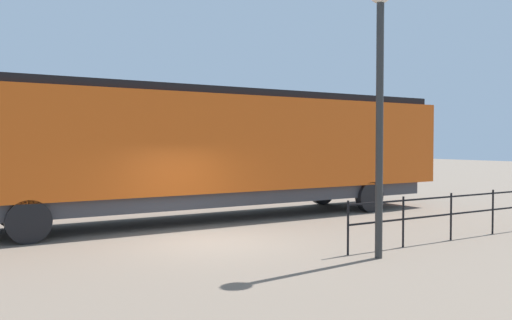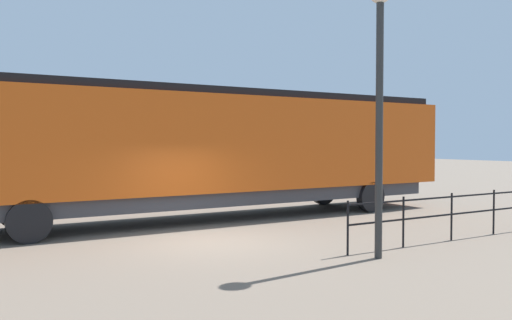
{
  "view_description": "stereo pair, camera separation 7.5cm",
  "coord_description": "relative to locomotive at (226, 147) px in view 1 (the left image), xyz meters",
  "views": [
    {
      "loc": [
        11.79,
        -5.79,
        2.51
      ],
      "look_at": [
        0.81,
        0.87,
        2.09
      ],
      "focal_mm": 36.65,
      "sensor_mm": 36.0,
      "label": 1
    },
    {
      "loc": [
        11.83,
        -5.72,
        2.51
      ],
      "look_at": [
        0.81,
        0.87,
        2.09
      ],
      "focal_mm": 36.65,
      "sensor_mm": 36.0,
      "label": 2
    }
  ],
  "objects": [
    {
      "name": "platform_fence",
      "position": [
        6.53,
        3.96,
        -1.58
      ],
      "size": [
        0.05,
        8.74,
        1.22
      ],
      "color": "black",
      "rests_on": "ground_plane"
    },
    {
      "name": "ground_plane",
      "position": [
        3.59,
        -2.36,
        -2.37
      ],
      "size": [
        120.0,
        120.0,
        0.0
      ],
      "primitive_type": "plane",
      "color": "#756656"
    },
    {
      "name": "lamp_post",
      "position": [
        7.11,
        -0.02,
        1.88
      ],
      "size": [
        0.52,
        0.52,
        6.01
      ],
      "color": "#2D2D2D",
      "rests_on": "ground_plane"
    },
    {
      "name": "locomotive",
      "position": [
        0.0,
        0.0,
        0.0
      ],
      "size": [
        3.06,
        17.88,
        4.22
      ],
      "color": "#D15114",
      "rests_on": "ground_plane"
    }
  ]
}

